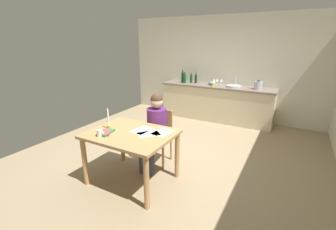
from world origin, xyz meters
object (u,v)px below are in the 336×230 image
Objects in this scene: bottle_sauce at (196,79)px; wine_glass_by_kettle at (217,80)px; mixing_bowl at (212,83)px; wine_glass_back_left at (214,80)px; bottle_vinegar at (185,78)px; teacup_on_counter at (213,84)px; sink_unit at (234,86)px; stovetop_kettle at (258,85)px; book_cookery at (105,133)px; wine_glass_near_sink at (221,80)px; candlestick at (109,123)px; book_magazine at (106,132)px; person_seated at (155,126)px; chair_at_table at (159,133)px; bottle_oil at (183,77)px; coffee_mug at (100,133)px; bottle_wine_red at (191,79)px; dining_table at (131,140)px.

bottle_sauce is 1.69× the size of wine_glass_by_kettle.
wine_glass_back_left is (0.00, 0.11, 0.06)m from mixing_bowl.
teacup_on_counter is (0.83, -0.09, -0.07)m from bottle_vinegar.
sink_unit is at bearing -17.18° from wine_glass_by_kettle.
bottle_sauce is at bearing 177.17° from stovetop_kettle.
stovetop_kettle is at bearing 8.34° from teacup_on_counter.
wine_glass_by_kettle is at bearing 52.22° from mixing_bowl.
wine_glass_near_sink is (0.51, 3.66, 0.23)m from book_cookery.
candlestick is 0.20m from book_magazine.
person_seated is at bearing -93.44° from wine_glass_near_sink.
bottle_vinegar is 0.84m from teacup_on_counter.
person_seated is (0.01, -0.15, 0.18)m from chair_at_table.
stovetop_kettle is (1.96, -0.03, -0.04)m from bottle_oil.
candlestick is 2.62× the size of teacup_on_counter.
wine_glass_by_kettle is (0.49, 3.48, 0.17)m from candlestick.
bottle_vinegar is 1.86m from stovetop_kettle.
candlestick is 3.30m from bottle_vinegar.
wine_glass_near_sink reaches higher than chair_at_table.
sink_unit is at bearing -14.67° from wine_glass_back_left.
teacup_on_counter is at bearing 83.37° from coffee_mug.
sink_unit is 1.17m from bottle_wine_red.
wine_glass_near_sink is 0.32m from teacup_on_counter.
sink_unit is at bearing -21.82° from wine_glass_near_sink.
stovetop_kettle is at bearing -1.00° from bottle_oil.
mixing_bowl is at bearing 7.10° from bottle_vinegar.
wine_glass_near_sink and wine_glass_back_left have the same top height.
stovetop_kettle reaches higher than book_cookery.
mixing_bowl is 1.12m from stovetop_kettle.
bottle_vinegar is (-0.76, 2.70, 0.34)m from person_seated.
candlestick is at bearing -114.58° from stovetop_kettle.
wine_glass_back_left reaches higher than coffee_mug.
wine_glass_near_sink reaches higher than teacup_on_counter.
book_cookery is at bearing -97.86° from wine_glass_near_sink.
book_magazine is at bearing -81.40° from bottle_oil.
sink_unit is at bearing 2.65° from bottle_vinegar.
bottle_wine_red is (-1.17, 0.07, 0.09)m from sink_unit.
bottle_sauce is (-0.48, 2.68, 0.51)m from chair_at_table.
bottle_sauce is at bearing 91.15° from candlestick.
book_cookery is (-0.33, -0.76, 0.10)m from person_seated.
stovetop_kettle reaches higher than dining_table.
book_cookery is at bearing -109.28° from chair_at_table.
bottle_oil is 0.14m from bottle_vinegar.
dining_table is 3.89× the size of candlestick.
bottle_vinegar is 1.29× the size of stovetop_kettle.
coffee_mug is at bearing -85.33° from bottle_wine_red.
book_cookery is 0.70× the size of bottle_sauce.
bottle_oil is at bearing 103.71° from dining_table.
book_magazine is 3.55m from mixing_bowl.
bottle_vinegar is (-0.43, 3.55, 0.22)m from coffee_mug.
person_seated is at bearing -77.50° from bottle_wine_red.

